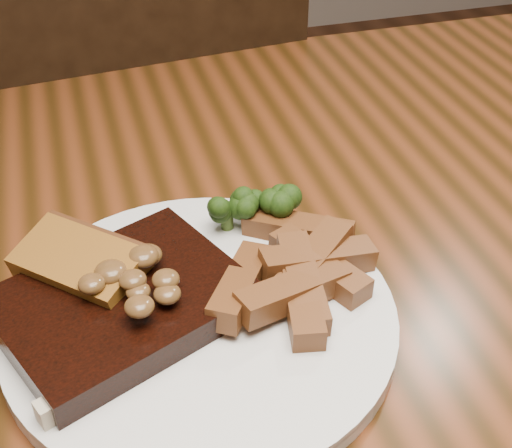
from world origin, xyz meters
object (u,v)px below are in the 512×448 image
at_px(garlic_bread, 83,282).
at_px(potato_wedges, 300,277).
at_px(plate, 201,320).
at_px(dining_table, 244,338).
at_px(chair_far, 148,168).
at_px(steak, 122,304).

relative_size(garlic_bread, potato_wedges, 0.81).
bearing_deg(potato_wedges, plate, -175.00).
xyz_separation_m(garlic_bread, potato_wedges, (0.17, -0.04, 0.00)).
relative_size(dining_table, chair_far, 1.74).
bearing_deg(dining_table, steak, -155.12).
relative_size(dining_table, steak, 9.05).
bearing_deg(chair_far, steak, 75.55).
distance_m(steak, potato_wedges, 0.14).
relative_size(dining_table, garlic_bread, 16.08).
bearing_deg(steak, plate, -37.23).
bearing_deg(dining_table, potato_wedges, -60.76).
height_order(steak, garlic_bread, steak).
distance_m(dining_table, steak, 0.17).
height_order(plate, steak, steak).
relative_size(chair_far, potato_wedges, 7.49).
height_order(plate, potato_wedges, potato_wedges).
relative_size(steak, potato_wedges, 1.44).
bearing_deg(chair_far, plate, 80.93).
xyz_separation_m(plate, potato_wedges, (0.08, 0.01, 0.02)).
distance_m(dining_table, chair_far, 0.58).
relative_size(chair_far, plate, 3.03).
bearing_deg(dining_table, chair_far, 91.39).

